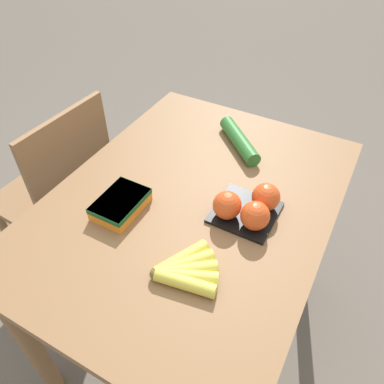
{
  "coord_description": "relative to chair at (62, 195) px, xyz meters",
  "views": [
    {
      "loc": [
        -0.71,
        -0.39,
        1.57
      ],
      "look_at": [
        0.0,
        0.0,
        0.81
      ],
      "focal_mm": 35.0,
      "sensor_mm": 36.0,
      "label": 1
    }
  ],
  "objects": [
    {
      "name": "cucumber_near",
      "position": [
        0.29,
        -0.65,
        0.32
      ],
      "size": [
        0.2,
        0.21,
        0.05
      ],
      "color": "#2D702D",
      "rests_on": "dining_table"
    },
    {
      "name": "tomato_pack",
      "position": [
        -0.01,
        -0.82,
        0.34
      ],
      "size": [
        0.18,
        0.18,
        0.09
      ],
      "color": "black",
      "rests_on": "dining_table"
    },
    {
      "name": "banana_bunch",
      "position": [
        -0.27,
        -0.75,
        0.31
      ],
      "size": [
        0.16,
        0.17,
        0.04
      ],
      "color": "brown",
      "rests_on": "dining_table"
    },
    {
      "name": "ground_plane",
      "position": [
        -0.02,
        -0.64,
        -0.48
      ],
      "size": [
        12.0,
        12.0,
        0.0
      ],
      "primitive_type": "plane",
      "color": "#665B51"
    },
    {
      "name": "dining_table",
      "position": [
        -0.02,
        -0.64,
        0.17
      ],
      "size": [
        1.08,
        0.81,
        0.78
      ],
      "color": "olive",
      "rests_on": "ground_plane"
    },
    {
      "name": "carrot_bag",
      "position": [
        -0.16,
        -0.48,
        0.32
      ],
      "size": [
        0.16,
        0.11,
        0.04
      ],
      "color": "orange",
      "rests_on": "dining_table"
    },
    {
      "name": "chair",
      "position": [
        0.0,
        0.0,
        0.0
      ],
      "size": [
        0.44,
        0.42,
        0.91
      ],
      "rotation": [
        0.0,
        0.0,
        3.09
      ],
      "color": "#8E6642",
      "rests_on": "ground_plane"
    }
  ]
}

